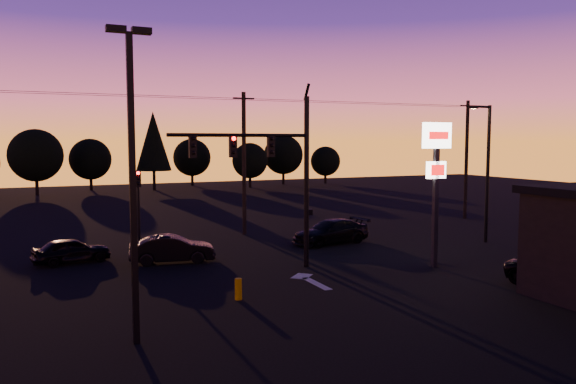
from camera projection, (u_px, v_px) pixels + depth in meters
name	position (u px, v px, depth m)	size (l,w,h in m)	color
ground	(317.00, 291.00, 22.32)	(120.00, 120.00, 0.00)	black
lane_arrow	(309.00, 280.00, 24.04)	(1.20, 3.10, 0.01)	beige
traffic_signal_mast	(275.00, 163.00, 25.46)	(6.79, 0.52, 8.58)	black
secondary_signal	(138.00, 198.00, 30.45)	(0.30, 0.31, 4.35)	black
parking_lot_light	(132.00, 165.00, 16.06)	(1.25, 0.30, 9.14)	black
pylon_sign	(436.00, 163.00, 26.10)	(1.50, 0.28, 6.80)	black
streetlight	(487.00, 167.00, 32.60)	(1.55, 0.35, 8.00)	black
utility_pole_1	(244.00, 162.00, 35.44)	(1.40, 0.26, 9.00)	black
utility_pole_2	(466.00, 159.00, 42.79)	(1.40, 0.26, 9.00)	black
power_wires	(244.00, 99.00, 35.08)	(36.00, 1.22, 0.07)	black
bollard	(238.00, 289.00, 21.05)	(0.27, 0.27, 0.80)	#BA9100
tree_2	(36.00, 155.00, 61.43)	(5.77, 5.78, 7.26)	black
tree_3	(90.00, 159.00, 67.57)	(4.95, 4.95, 6.22)	black
tree_4	(153.00, 141.00, 67.51)	(4.18, 4.18, 9.50)	black
tree_5	(192.00, 158.00, 74.70)	(4.95, 4.95, 6.22)	black
tree_6	(250.00, 161.00, 71.73)	(4.54, 4.54, 5.71)	black
tree_7	(283.00, 155.00, 76.85)	(5.36, 5.36, 6.74)	black
tree_8	(325.00, 161.00, 78.48)	(4.12, 4.12, 5.19)	black
car_left	(72.00, 250.00, 27.37)	(1.47, 3.65, 1.24)	black
car_mid	(172.00, 249.00, 27.46)	(1.43, 4.10, 1.35)	black
car_right	(331.00, 232.00, 32.60)	(1.94, 4.76, 1.38)	black
suv_parked	(564.00, 272.00, 22.84)	(2.05, 4.44, 1.23)	black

